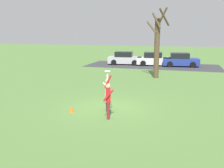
% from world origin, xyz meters
% --- Properties ---
extents(ground_plane, '(120.00, 120.00, 0.00)m').
position_xyz_m(ground_plane, '(0.00, 0.00, 0.00)').
color(ground_plane, '#567F3D').
extents(person_catcher, '(0.48, 0.59, 2.08)m').
position_xyz_m(person_catcher, '(0.04, -0.29, 0.98)').
color(person_catcher, black).
rests_on(person_catcher, ground_plane).
extents(person_defender, '(0.56, 0.64, 2.04)m').
position_xyz_m(person_defender, '(0.44, -1.43, 0.98)').
color(person_defender, maroon).
rests_on(person_defender, ground_plane).
extents(frisbee_disc, '(0.29, 0.29, 0.02)m').
position_xyz_m(frisbee_disc, '(0.11, -0.50, 2.09)').
color(frisbee_disc, white).
rests_on(frisbee_disc, person_catcher).
extents(parked_car_silver, '(4.28, 2.39, 1.59)m').
position_xyz_m(parked_car_silver, '(-3.52, 18.08, 0.73)').
color(parked_car_silver, '#BCBCC1').
rests_on(parked_car_silver, ground_plane).
extents(parked_car_white, '(4.28, 2.39, 1.59)m').
position_xyz_m(parked_car_white, '(0.09, 18.17, 0.73)').
color(parked_car_white, white).
rests_on(parked_car_white, ground_plane).
extents(parked_car_blue, '(4.28, 2.39, 1.59)m').
position_xyz_m(parked_car_blue, '(3.19, 18.15, 0.73)').
color(parked_car_blue, '#233893').
rests_on(parked_car_blue, ground_plane).
extents(parking_strip, '(15.63, 6.40, 0.01)m').
position_xyz_m(parking_strip, '(-0.04, 17.81, 0.00)').
color(parking_strip, '#38383D').
rests_on(parking_strip, ground_plane).
extents(bare_tree_tall, '(1.96, 1.79, 6.04)m').
position_xyz_m(bare_tree_tall, '(1.34, 9.84, 2.90)').
color(bare_tree_tall, brown).
rests_on(bare_tree_tall, ground_plane).
extents(field_cone_orange, '(0.26, 0.26, 0.32)m').
position_xyz_m(field_cone_orange, '(-1.64, -1.05, 0.16)').
color(field_cone_orange, orange).
rests_on(field_cone_orange, ground_plane).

